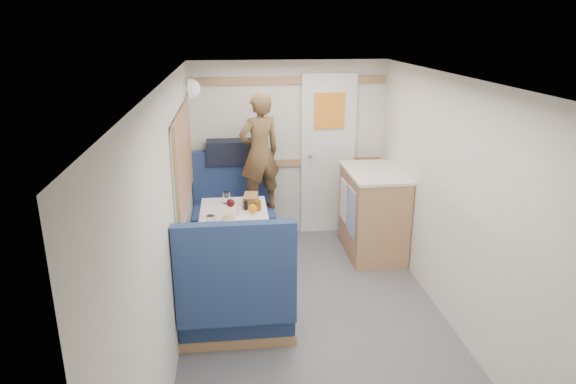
{
  "coord_description": "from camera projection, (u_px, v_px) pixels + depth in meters",
  "views": [
    {
      "loc": [
        -0.65,
        -3.43,
        2.38
      ],
      "look_at": [
        -0.16,
        0.9,
        0.94
      ],
      "focal_mm": 32.0,
      "sensor_mm": 36.0,
      "label": 1
    }
  ],
  "objects": [
    {
      "name": "bench_near",
      "position": [
        237.0,
        302.0,
        4.01
      ],
      "size": [
        0.9,
        0.59,
        1.05
      ],
      "color": "navy",
      "rests_on": "floor"
    },
    {
      "name": "tumbler_mid",
      "position": [
        227.0,
        198.0,
        4.95
      ],
      "size": [
        0.07,
        0.07,
        0.11
      ],
      "primitive_type": "cylinder",
      "color": "silver",
      "rests_on": "dinette_table"
    },
    {
      "name": "duffel_bag",
      "position": [
        231.0,
        152.0,
        5.66
      ],
      "size": [
        0.53,
        0.26,
        0.25
      ],
      "primitive_type": "cube",
      "rotation": [
        0.0,
        0.0,
        -0.01
      ],
      "color": "black",
      "rests_on": "ledge"
    },
    {
      "name": "pepper_grinder",
      "position": [
        246.0,
        205.0,
        4.77
      ],
      "size": [
        0.03,
        0.03,
        0.09
      ],
      "primitive_type": "cylinder",
      "color": "black",
      "rests_on": "dinette_table"
    },
    {
      "name": "ceiling",
      "position": [
        327.0,
        83.0,
        3.42
      ],
      "size": [
        4.5,
        4.5,
        0.0
      ],
      "primitive_type": "plane",
      "rotation": [
        3.14,
        0.0,
        0.0
      ],
      "color": "silver",
      "rests_on": "wall_back"
    },
    {
      "name": "wall_right",
      "position": [
        468.0,
        216.0,
        3.85
      ],
      "size": [
        0.02,
        4.5,
        2.0
      ],
      "primitive_type": "cube",
      "color": "silver",
      "rests_on": "floor"
    },
    {
      "name": "tumbler_left",
      "position": [
        211.0,
        222.0,
        4.33
      ],
      "size": [
        0.07,
        0.07,
        0.12
      ],
      "primitive_type": "cylinder",
      "color": "white",
      "rests_on": "dinette_table"
    },
    {
      "name": "dome_light",
      "position": [
        190.0,
        89.0,
        5.14
      ],
      "size": [
        0.2,
        0.2,
        0.2
      ],
      "primitive_type": "sphere",
      "color": "white",
      "rests_on": "wall_left"
    },
    {
      "name": "oak_trim_low",
      "position": [
        289.0,
        163.0,
        5.89
      ],
      "size": [
        2.15,
        0.02,
        0.08
      ],
      "primitive_type": "cube",
      "color": "#8F5E40",
      "rests_on": "wall_back"
    },
    {
      "name": "dinette_table",
      "position": [
        234.0,
        229.0,
        4.75
      ],
      "size": [
        0.62,
        0.92,
        0.72
      ],
      "color": "white",
      "rests_on": "floor"
    },
    {
      "name": "cheese_block",
      "position": [
        230.0,
        216.0,
        4.53
      ],
      "size": [
        0.11,
        0.08,
        0.04
      ],
      "primitive_type": "cube",
      "rotation": [
        0.0,
        0.0,
        -0.16
      ],
      "color": "#EDCE89",
      "rests_on": "tray"
    },
    {
      "name": "bench_far",
      "position": [
        234.0,
        221.0,
        5.65
      ],
      "size": [
        0.9,
        0.59,
        1.05
      ],
      "color": "navy",
      "rests_on": "floor"
    },
    {
      "name": "bread_loaf",
      "position": [
        251.0,
        200.0,
        4.91
      ],
      "size": [
        0.16,
        0.25,
        0.1
      ],
      "primitive_type": "cube",
      "rotation": [
        0.0,
        0.0,
        -0.14
      ],
      "color": "brown",
      "rests_on": "dinette_table"
    },
    {
      "name": "tray",
      "position": [
        239.0,
        221.0,
        4.49
      ],
      "size": [
        0.33,
        0.38,
        0.02
      ],
      "primitive_type": "cube",
      "rotation": [
        0.0,
        0.0,
        -0.36
      ],
      "color": "white",
      "rests_on": "dinette_table"
    },
    {
      "name": "wine_glass",
      "position": [
        231.0,
        204.0,
        4.58
      ],
      "size": [
        0.08,
        0.08,
        0.17
      ],
      "color": "white",
      "rests_on": "dinette_table"
    },
    {
      "name": "floor",
      "position": [
        321.0,
        340.0,
        4.05
      ],
      "size": [
        4.5,
        4.5,
        0.0
      ],
      "primitive_type": "plane",
      "color": "#515156",
      "rests_on": "ground"
    },
    {
      "name": "person",
      "position": [
        260.0,
        153.0,
        5.4
      ],
      "size": [
        0.54,
        0.46,
        1.26
      ],
      "primitive_type": "imported",
      "rotation": [
        0.0,
        0.0,
        3.54
      ],
      "color": "brown",
      "rests_on": "bench_far"
    },
    {
      "name": "wall_left",
      "position": [
        170.0,
        228.0,
        3.62
      ],
      "size": [
        0.02,
        4.5,
        2.0
      ],
      "primitive_type": "cube",
      "color": "silver",
      "rests_on": "floor"
    },
    {
      "name": "salt_grinder",
      "position": [
        239.0,
        211.0,
        4.62
      ],
      "size": [
        0.03,
        0.03,
        0.09
      ],
      "primitive_type": "cylinder",
      "color": "white",
      "rests_on": "dinette_table"
    },
    {
      "name": "rear_door",
      "position": [
        328.0,
        152.0,
        5.88
      ],
      "size": [
        0.62,
        0.12,
        1.86
      ],
      "color": "white",
      "rests_on": "wall_back"
    },
    {
      "name": "oak_trim_high",
      "position": [
        289.0,
        81.0,
        5.6
      ],
      "size": [
        2.15,
        0.02,
        0.08
      ],
      "primitive_type": "cube",
      "color": "#8F5E40",
      "rests_on": "wall_back"
    },
    {
      "name": "ledge",
      "position": [
        232.0,
        165.0,
        5.7
      ],
      "size": [
        0.9,
        0.14,
        0.04
      ],
      "primitive_type": "cube",
      "color": "#8F5E40",
      "rests_on": "bench_far"
    },
    {
      "name": "beer_glass",
      "position": [
        258.0,
        206.0,
        4.76
      ],
      "size": [
        0.06,
        0.06,
        0.1
      ],
      "primitive_type": "cylinder",
      "color": "brown",
      "rests_on": "dinette_table"
    },
    {
      "name": "wall_back",
      "position": [
        289.0,
        150.0,
        5.86
      ],
      "size": [
        2.2,
        0.02,
        2.0
      ],
      "primitive_type": "cube",
      "color": "silver",
      "rests_on": "floor"
    },
    {
      "name": "side_window",
      "position": [
        182.0,
        159.0,
        4.49
      ],
      "size": [
        0.04,
        1.3,
        0.72
      ],
      "primitive_type": "cube",
      "color": "#9DAA90",
      "rests_on": "wall_left"
    },
    {
      "name": "galley_counter",
      "position": [
        372.0,
        212.0,
        5.45
      ],
      "size": [
        0.57,
        0.92,
        0.92
      ],
      "color": "#8F5E40",
      "rests_on": "floor"
    },
    {
      "name": "orange_fruit",
      "position": [
        253.0,
        208.0,
        4.65
      ],
      "size": [
        0.08,
        0.08,
        0.08
      ],
      "primitive_type": "sphere",
      "color": "orange",
      "rests_on": "tray"
    }
  ]
}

